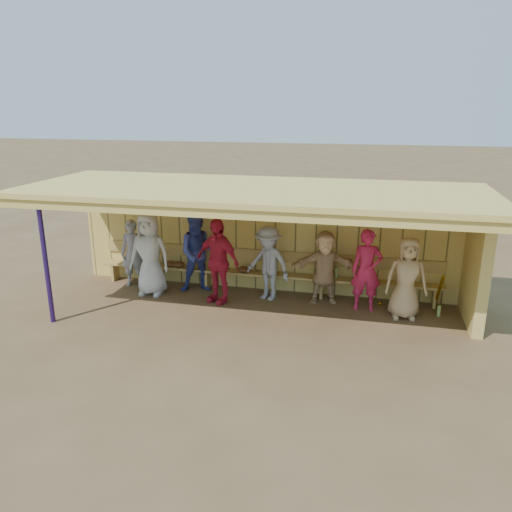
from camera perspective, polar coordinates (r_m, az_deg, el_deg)
The scene contains 12 objects.
ground at distance 10.17m, azimuth -0.45°, elevation -6.23°, with size 90.00×90.00×0.00m, color brown.
player_a at distance 11.62m, azimuth -13.86°, elevation 0.29°, with size 0.56×0.37×1.54m, color gray.
player_b at distance 10.99m, azimuth -12.07°, elevation 0.20°, with size 0.88×0.58×1.81m, color silver.
player_c at distance 10.98m, azimuth -6.57°, elevation 0.38°, with size 0.87×0.68×1.78m, color #374198.
player_d at distance 10.35m, azimuth -4.43°, elevation -0.56°, with size 1.05×0.44×1.79m, color red.
player_e at distance 10.50m, azimuth 1.40°, elevation -0.83°, with size 1.03×0.59×1.59m, color #96989E.
player_f at distance 10.44m, azimuth 7.85°, elevation -1.25°, with size 1.43×0.45×1.54m, color #DEAF7D.
player_g at distance 10.19m, azimuth 12.53°, elevation -1.61°, with size 0.61×0.40×1.66m, color #C82047.
player_h at distance 10.00m, azimuth 16.82°, elevation -2.43°, with size 0.79×0.51×1.62m, color tan.
dugout_structure at distance 10.20m, azimuth 2.56°, elevation 3.86°, with size 8.80×3.20×2.50m.
bench at distance 11.00m, azimuth 0.91°, elevation -1.47°, with size 7.60×0.34×0.93m.
dugout_equipment at distance 11.02m, azimuth -2.21°, elevation -1.64°, with size 6.03×0.62×0.80m.
Camera 1 is at (2.21, -9.08, 4.01)m, focal length 35.00 mm.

